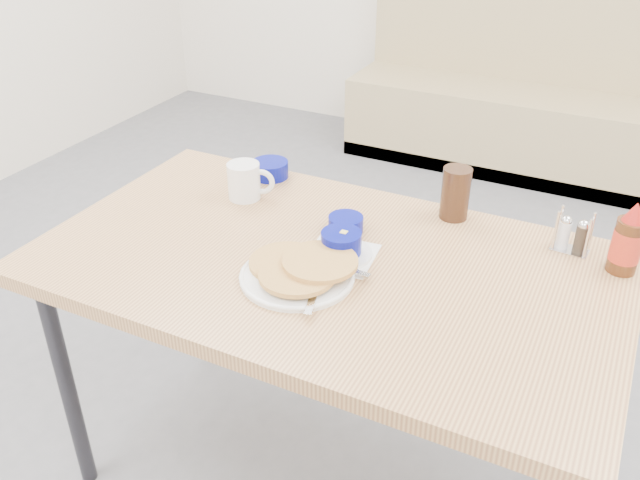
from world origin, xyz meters
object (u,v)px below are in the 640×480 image
at_px(pancake_plate, 299,271).
at_px(creamer_bowl, 270,169).
at_px(syrup_bottle, 627,242).
at_px(booth_bench, 524,104).
at_px(amber_tumbler, 455,193).
at_px(grits_setting, 341,246).
at_px(butter_bowl, 346,224).
at_px(dining_table, 326,280).
at_px(coffee_mug, 245,181).
at_px(condiment_caddy, 572,237).

distance_m(pancake_plate, creamer_bowl, 0.55).
distance_m(pancake_plate, syrup_bottle, 0.75).
height_order(booth_bench, creamer_bowl, booth_bench).
bearing_deg(amber_tumbler, grits_setting, -120.40).
bearing_deg(butter_bowl, syrup_bottle, 10.13).
distance_m(dining_table, coffee_mug, 0.41).
height_order(booth_bench, dining_table, booth_bench).
bearing_deg(coffee_mug, condiment_caddy, 7.32).
bearing_deg(pancake_plate, grits_setting, 70.21).
height_order(booth_bench, grits_setting, booth_bench).
height_order(grits_setting, amber_tumbler, amber_tumbler).
bearing_deg(dining_table, butter_bowl, 95.50).
bearing_deg(dining_table, amber_tumbler, 58.02).
bearing_deg(creamer_bowl, dining_table, -44.11).
distance_m(creamer_bowl, syrup_bottle, 1.00).
height_order(booth_bench, amber_tumbler, booth_bench).
xyz_separation_m(dining_table, creamer_bowl, (-0.35, 0.34, 0.09)).
bearing_deg(booth_bench, grits_setting, -89.36).
height_order(pancake_plate, coffee_mug, coffee_mug).
height_order(creamer_bowl, butter_bowl, creamer_bowl).
bearing_deg(syrup_bottle, butter_bowl, -169.87).
bearing_deg(coffee_mug, dining_table, -29.11).
xyz_separation_m(coffee_mug, butter_bowl, (0.33, -0.05, -0.03)).
bearing_deg(grits_setting, syrup_bottle, 21.10).
distance_m(booth_bench, amber_tumbler, 2.26).
bearing_deg(amber_tumbler, booth_bench, 95.53).
xyz_separation_m(booth_bench, coffee_mug, (-0.34, -2.34, 0.46)).
relative_size(dining_table, grits_setting, 7.24).
xyz_separation_m(coffee_mug, syrup_bottle, (0.98, 0.07, 0.02)).
distance_m(coffee_mug, condiment_caddy, 0.87).
bearing_deg(syrup_bottle, creamer_bowl, 175.50).
relative_size(butter_bowl, amber_tumbler, 0.64).
relative_size(pancake_plate, creamer_bowl, 2.44).
bearing_deg(syrup_bottle, coffee_mug, -175.84).
bearing_deg(pancake_plate, amber_tumbler, 62.48).
bearing_deg(booth_bench, creamer_bowl, -99.08).
xyz_separation_m(booth_bench, grits_setting, (0.03, -2.51, 0.44)).
distance_m(booth_bench, dining_table, 2.56).
distance_m(coffee_mug, butter_bowl, 0.33).
relative_size(amber_tumbler, condiment_caddy, 1.33).
xyz_separation_m(butter_bowl, amber_tumbler, (0.23, 0.19, 0.05)).
bearing_deg(coffee_mug, grits_setting, -23.97).
bearing_deg(pancake_plate, syrup_bottle, 28.95).
distance_m(dining_table, condiment_caddy, 0.61).
relative_size(booth_bench, condiment_caddy, 17.81).
height_order(dining_table, butter_bowl, butter_bowl).
xyz_separation_m(butter_bowl, condiment_caddy, (0.53, 0.16, 0.02)).
bearing_deg(amber_tumbler, dining_table, -121.98).
relative_size(grits_setting, syrup_bottle, 1.08).
relative_size(dining_table, butter_bowl, 15.55).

